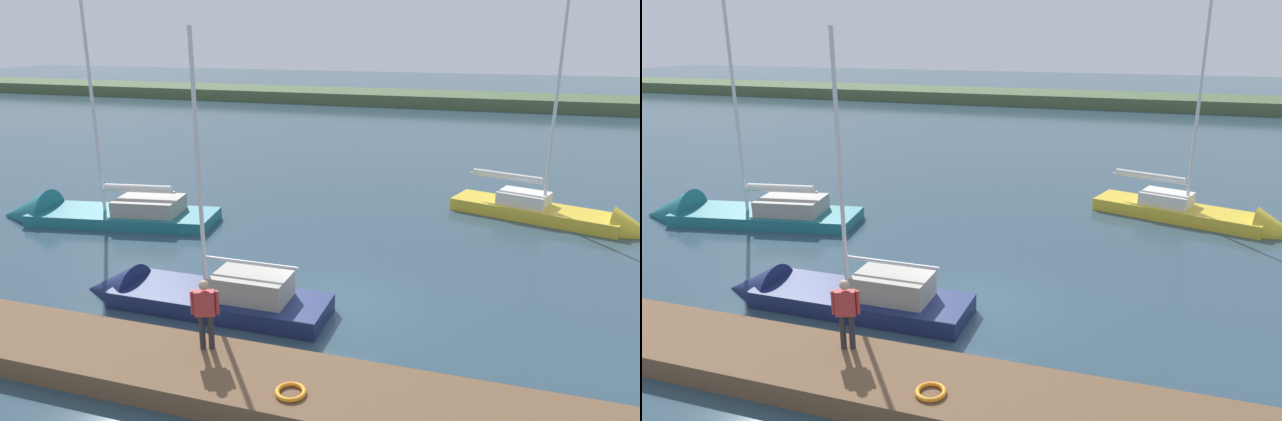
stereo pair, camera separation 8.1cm
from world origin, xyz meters
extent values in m
plane|color=#2D4756|center=(0.00, 0.00, 0.00)|extent=(200.00, 200.00, 0.00)
cube|color=#4C603D|center=(0.00, -49.83, 0.00)|extent=(180.00, 8.00, 2.40)
cube|color=brown|center=(0.00, 4.72, 0.27)|extent=(26.31, 2.43, 0.53)
torus|color=orange|center=(-0.60, 5.21, 0.58)|extent=(0.66, 0.66, 0.10)
cube|color=navy|center=(3.04, 1.28, 0.02)|extent=(6.36, 1.94, 0.97)
cone|color=navy|center=(6.70, 1.29, 0.02)|extent=(1.74, 1.94, 1.93)
cube|color=gray|center=(2.02, 1.28, 0.87)|extent=(2.13, 1.27, 0.71)
cylinder|color=silver|center=(3.46, 1.28, 4.17)|extent=(0.12, 0.12, 7.32)
cylinder|color=silver|center=(2.04, 1.28, 1.58)|extent=(2.83, 0.10, 0.09)
cube|color=gold|center=(-5.91, -10.53, 0.04)|extent=(7.16, 3.96, 0.96)
cone|color=gold|center=(-9.65, -9.32, 0.04)|extent=(2.26, 2.38, 1.94)
cube|color=silver|center=(-5.43, -10.68, 0.79)|extent=(2.35, 1.98, 0.54)
cylinder|color=silver|center=(-6.25, -10.42, 4.98)|extent=(0.13, 0.13, 8.92)
cylinder|color=silver|center=(-4.66, -10.93, 1.57)|extent=(3.21, 1.12, 0.11)
cylinder|color=silver|center=(-4.66, -10.93, 1.69)|extent=(2.92, 1.13, 0.22)
cube|color=#1E6B75|center=(10.49, -4.67, 0.07)|extent=(7.95, 3.64, 0.81)
cone|color=#1E6B75|center=(14.86, -3.94, 0.07)|extent=(2.53, 2.73, 2.40)
cube|color=gray|center=(9.37, -4.86, 0.79)|extent=(2.85, 2.23, 0.63)
cylinder|color=silver|center=(11.33, -4.53, 4.81)|extent=(0.13, 0.13, 8.67)
cylinder|color=silver|center=(9.78, -4.79, 1.39)|extent=(3.13, 0.62, 0.10)
cylinder|color=silver|center=(9.78, -4.79, 1.51)|extent=(2.85, 0.77, 0.31)
cylinder|color=#28282D|center=(2.00, 4.14, 0.96)|extent=(0.14, 0.14, 0.86)
cylinder|color=#28282D|center=(1.80, 4.07, 0.96)|extent=(0.14, 0.14, 0.86)
cube|color=#B23333|center=(1.90, 4.10, 1.70)|extent=(0.51, 0.36, 0.61)
sphere|color=tan|center=(1.90, 4.10, 2.15)|extent=(0.23, 0.23, 0.23)
cylinder|color=#B23333|center=(2.17, 4.19, 1.72)|extent=(0.09, 0.09, 0.58)
cylinder|color=#B23333|center=(1.64, 4.01, 1.72)|extent=(0.09, 0.09, 0.58)
camera|label=1|loc=(-4.27, 14.78, 7.70)|focal=32.41mm
camera|label=2|loc=(-4.34, 14.76, 7.70)|focal=32.41mm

